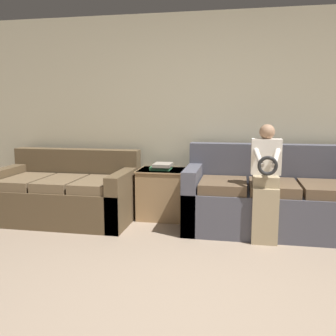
# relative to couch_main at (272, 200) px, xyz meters

# --- Properties ---
(ground_plane) EXTENTS (14.00, 14.00, 0.00)m
(ground_plane) POSITION_rel_couch_main_xyz_m (-0.63, -2.13, -0.35)
(ground_plane) COLOR gray
(wall_back) EXTENTS (7.90, 0.06, 2.55)m
(wall_back) POSITION_rel_couch_main_xyz_m (-0.63, 0.52, 0.93)
(wall_back) COLOR #BCB293
(wall_back) RESTS_ON ground_plane
(couch_main) EXTENTS (1.95, 0.90, 0.96)m
(couch_main) POSITION_rel_couch_main_xyz_m (0.00, 0.00, 0.00)
(couch_main) COLOR #4C4C56
(couch_main) RESTS_ON ground_plane
(couch_side) EXTENTS (1.69, 0.96, 0.85)m
(couch_side) POSITION_rel_couch_main_xyz_m (-2.48, -0.05, -0.04)
(couch_side) COLOR brown
(couch_side) RESTS_ON ground_plane
(child_left_seated) EXTENTS (0.31, 0.37, 1.22)m
(child_left_seated) POSITION_rel_couch_main_xyz_m (-0.10, -0.37, 0.32)
(child_left_seated) COLOR tan
(child_left_seated) RESTS_ON ground_plane
(side_shelf) EXTENTS (0.59, 0.49, 0.62)m
(side_shelf) POSITION_rel_couch_main_xyz_m (-1.32, 0.23, -0.03)
(side_shelf) COLOR #9E7A51
(side_shelf) RESTS_ON ground_plane
(book_stack) EXTENTS (0.25, 0.27, 0.08)m
(book_stack) POSITION_rel_couch_main_xyz_m (-1.32, 0.21, 0.31)
(book_stack) COLOR #3D8451
(book_stack) RESTS_ON side_shelf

